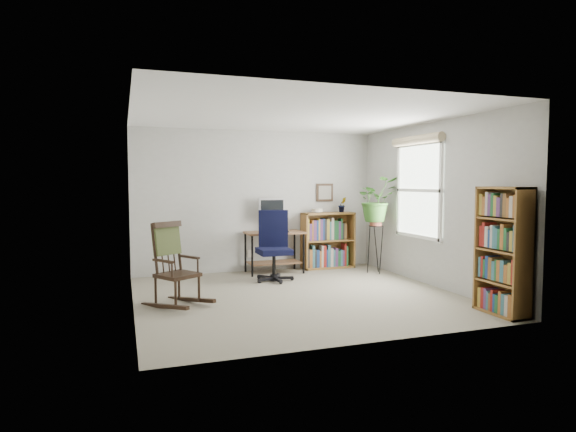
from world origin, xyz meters
name	(u,v)px	position (x,y,z in m)	size (l,w,h in m)	color
floor	(298,296)	(0.00, 0.00, 0.00)	(4.20, 4.00, 0.00)	gray
ceiling	(298,115)	(0.00, 0.00, 2.40)	(4.20, 4.00, 0.00)	silver
wall_back	(258,201)	(0.00, 2.00, 1.20)	(4.20, 0.00, 2.40)	#B7B6B2
wall_front	(372,217)	(0.00, -2.00, 1.20)	(4.20, 0.00, 2.40)	#B7B6B2
wall_left	(131,210)	(-2.10, 0.00, 1.20)	(0.00, 4.00, 2.40)	#B7B6B2
wall_right	(432,204)	(2.10, 0.00, 1.20)	(0.00, 4.00, 2.40)	#B7B6B2
window	(418,190)	(2.06, 0.30, 1.40)	(0.12, 1.20, 1.50)	white
desk	(274,252)	(0.20, 1.70, 0.35)	(0.96, 0.53, 0.69)	brown
monitor	(272,215)	(0.20, 1.84, 0.97)	(0.46, 0.16, 0.56)	silver
keyboard	(276,232)	(0.20, 1.58, 0.71)	(0.40, 0.15, 0.03)	black
office_chair	(274,245)	(0.00, 1.06, 0.55)	(0.60, 0.60, 1.10)	black
rocking_chair	(177,263)	(-1.57, 0.01, 0.53)	(0.54, 0.91, 1.05)	black
low_bookshelf	(328,240)	(1.24, 1.82, 0.49)	(0.94, 0.31, 0.99)	olive
tall_bookshelf	(503,251)	(1.92, -1.60, 0.74)	(0.28, 0.64, 1.47)	olive
plant_stand	(375,245)	(1.80, 1.12, 0.47)	(0.26, 0.26, 0.93)	black
spider_plant	(376,178)	(1.80, 1.12, 1.60)	(1.69, 1.88, 1.46)	#306222
potted_plant_small	(342,209)	(1.52, 1.83, 1.04)	(0.13, 0.24, 0.11)	#306222
framed_picture	(325,193)	(1.24, 1.97, 1.34)	(0.32, 0.04, 0.32)	black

